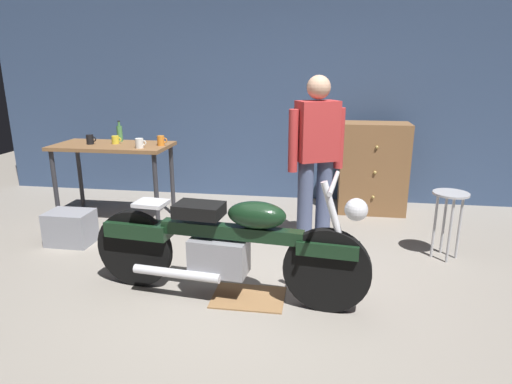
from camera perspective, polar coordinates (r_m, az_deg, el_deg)
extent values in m
plane|color=gray|center=(3.57, -0.86, -13.25)|extent=(12.00, 12.00, 0.00)
cube|color=#384C70|center=(5.90, 3.70, 14.09)|extent=(8.00, 0.12, 3.10)
cube|color=brown|center=(5.23, -18.16, 5.70)|extent=(1.30, 0.64, 0.04)
cylinder|color=#2D2D33|center=(5.39, -24.58, 0.43)|extent=(0.05, 0.05, 0.86)
cylinder|color=#2D2D33|center=(4.85, -12.82, -0.11)|extent=(0.05, 0.05, 0.86)
cylinder|color=#2D2D33|center=(5.82, -21.85, 1.79)|extent=(0.05, 0.05, 0.86)
cylinder|color=#2D2D33|center=(5.32, -10.81, 1.43)|extent=(0.05, 0.05, 0.86)
cylinder|color=black|center=(3.27, 9.17, -10.04)|extent=(0.64, 0.14, 0.64)
cylinder|color=black|center=(3.72, -15.47, -7.10)|extent=(0.64, 0.14, 0.64)
cube|color=black|center=(3.20, 9.31, -7.20)|extent=(0.45, 0.19, 0.10)
cube|color=black|center=(3.63, -14.99, -4.65)|extent=(0.54, 0.23, 0.12)
cube|color=gray|center=(3.42, -4.82, -8.27)|extent=(0.46, 0.29, 0.28)
cube|color=black|center=(3.31, -3.27, -5.15)|extent=(1.10, 0.22, 0.10)
ellipsoid|color=black|center=(3.21, 0.10, -2.99)|extent=(0.46, 0.27, 0.20)
cube|color=black|center=(3.34, -7.39, -2.32)|extent=(0.38, 0.28, 0.10)
cube|color=silver|center=(3.50, -13.48, -1.44)|extent=(0.26, 0.22, 0.03)
cylinder|color=silver|center=(3.14, 10.53, -4.70)|extent=(0.27, 0.08, 0.68)
cylinder|color=silver|center=(3.04, 10.09, 1.19)|extent=(0.10, 0.60, 0.03)
sphere|color=silver|center=(3.08, 12.89, -2.25)|extent=(0.16, 0.16, 0.16)
cylinder|color=silver|center=(3.46, -10.32, -10.37)|extent=(0.70, 0.14, 0.07)
cylinder|color=#4E597C|center=(4.38, 8.74, -1.49)|extent=(0.15, 0.15, 0.88)
cylinder|color=#4E597C|center=(4.30, 6.37, -1.75)|extent=(0.15, 0.15, 0.88)
cube|color=#BF3333|center=(4.18, 7.93, 7.83)|extent=(0.44, 0.37, 0.56)
cylinder|color=#BF3333|center=(4.30, 10.78, 6.85)|extent=(0.09, 0.09, 0.58)
cylinder|color=#BF3333|center=(4.09, 4.85, 6.62)|extent=(0.09, 0.09, 0.58)
sphere|color=tan|center=(4.14, 8.14, 13.31)|extent=(0.22, 0.22, 0.22)
cylinder|color=#B2B2B7|center=(4.37, 24.01, -0.19)|extent=(0.32, 0.32, 0.02)
cylinder|color=#B2B2B7|center=(4.49, 24.90, -4.17)|extent=(0.02, 0.02, 0.62)
cylinder|color=#B2B2B7|center=(4.56, 23.21, -3.67)|extent=(0.02, 0.02, 0.62)
cylinder|color=#B2B2B7|center=(4.43, 22.17, -4.11)|extent=(0.02, 0.02, 0.62)
cylinder|color=#B2B2B7|center=(4.36, 23.90, -4.63)|extent=(0.02, 0.02, 0.62)
cube|color=brown|center=(5.54, 14.94, 3.01)|extent=(0.80, 0.44, 1.10)
sphere|color=tan|center=(5.25, 15.42, 5.64)|extent=(0.04, 0.04, 0.04)
sphere|color=tan|center=(5.31, 15.19, 2.46)|extent=(0.04, 0.04, 0.04)
sphere|color=tan|center=(5.39, 14.96, -0.64)|extent=(0.04, 0.04, 0.04)
cube|color=olive|center=(3.53, -1.05, -13.51)|extent=(0.56, 0.40, 0.01)
cube|color=gray|center=(4.84, -22.94, -4.28)|extent=(0.44, 0.32, 0.34)
cylinder|color=white|center=(4.89, -14.91, 6.14)|extent=(0.09, 0.09, 0.10)
torus|color=white|center=(4.87, -14.37, 6.20)|extent=(0.06, 0.01, 0.06)
cylinder|color=black|center=(5.30, -20.75, 6.39)|extent=(0.08, 0.08, 0.11)
torus|color=black|center=(5.27, -20.33, 6.46)|extent=(0.06, 0.01, 0.06)
cylinder|color=orange|center=(4.99, -12.26, 6.53)|extent=(0.08, 0.08, 0.11)
torus|color=orange|center=(4.97, -11.77, 6.59)|extent=(0.06, 0.01, 0.06)
cylinder|color=yellow|center=(5.24, -17.80, 6.47)|extent=(0.08, 0.08, 0.09)
torus|color=yellow|center=(5.22, -17.34, 6.52)|extent=(0.05, 0.01, 0.05)
cylinder|color=#4C8C4C|center=(5.38, -17.28, 7.24)|extent=(0.06, 0.06, 0.18)
cylinder|color=#4C8C4C|center=(5.37, -17.38, 8.45)|extent=(0.03, 0.03, 0.05)
cylinder|color=black|center=(5.36, -17.40, 8.77)|extent=(0.03, 0.03, 0.01)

